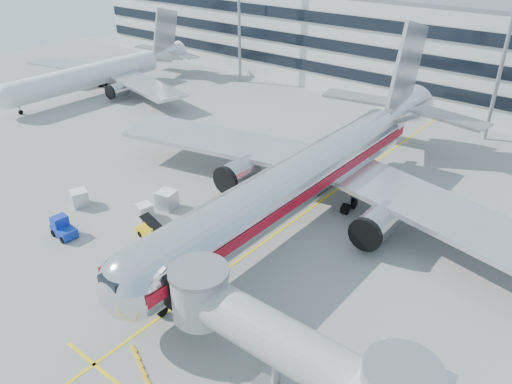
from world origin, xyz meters
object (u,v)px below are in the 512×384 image
Objects in this scene: cargo_container_left at (167,200)px; cargo_container_front at (145,211)px; ramp_worker at (152,238)px; baggage_tug at (63,228)px; main_jet at (312,172)px; belt_loader at (156,234)px; cargo_container_right at (80,198)px.

cargo_container_front is (-0.29, -2.65, -0.20)m from cargo_container_left.
cargo_container_left reaches higher than cargo_container_front.
baggage_tug is at bearing -173.54° from ramp_worker.
cargo_container_left is 1.20× the size of cargo_container_front.
main_jet is 23.97m from baggage_tug.
belt_loader is 10.89m from cargo_container_right.
ramp_worker is at bearing 26.35° from baggage_tug.
cargo_container_front is at bearing 127.14° from ramp_worker.
belt_loader is at bearing -26.70° from cargo_container_front.
cargo_container_front is (3.38, 6.84, -0.09)m from baggage_tug.
cargo_container_left is (-11.48, -8.77, -3.30)m from main_jet.
baggage_tug is 1.56× the size of cargo_container_front.
main_jet is 26.27× the size of ramp_worker.
main_jet reaches higher than cargo_container_front.
cargo_container_right is 7.52m from cargo_container_front.
main_jet is at bearing 36.61° from cargo_container_right.
baggage_tug reaches higher than cargo_container_right.
baggage_tug is at bearing -111.13° from cargo_container_left.
cargo_container_left is 1.00× the size of cargo_container_right.
cargo_container_front is (-3.80, 1.91, 0.14)m from belt_loader.
main_jet is 15.95m from belt_loader.
main_jet is 25.21× the size of cargo_container_left.
belt_loader is 2.63× the size of cargo_container_front.
main_jet is at bearing 50.31° from baggage_tug.
baggage_tug is 10.17m from cargo_container_left.
belt_loader is at bearing 34.43° from baggage_tug.
cargo_container_right is 1.20× the size of cargo_container_front.
cargo_container_left is 1.04× the size of ramp_worker.
cargo_container_front is at bearing 153.30° from belt_loader.
cargo_container_left is at bearing 127.59° from belt_loader.
main_jet is at bearing 43.27° from ramp_worker.
main_jet is 30.34× the size of cargo_container_front.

